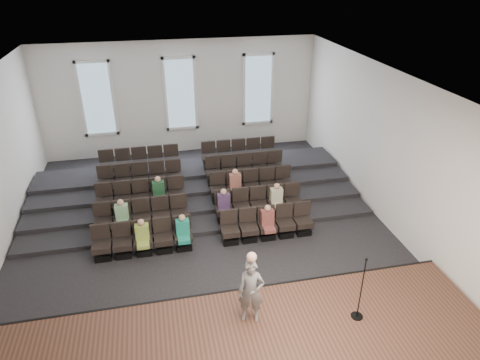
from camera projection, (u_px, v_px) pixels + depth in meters
The scene contains 13 objects.
ground at pixel (205, 234), 13.86m from camera, with size 14.00×14.00×0.00m, color black.
ceiling at pixel (198, 81), 11.55m from camera, with size 12.00×14.00×0.02m, color white.
wall_back at pixel (181, 98), 18.80m from camera, with size 12.00×0.04×5.00m, color silver.
wall_front at pixel (262, 354), 6.61m from camera, with size 12.00×0.04×5.00m, color silver.
wall_right at pixel (386, 148), 13.83m from camera, with size 0.04×14.00×5.00m, color silver.
stage at pixel (237, 356), 9.31m from camera, with size 11.80×3.60×0.50m, color #513222.
stage_lip at pixel (223, 300), 10.85m from camera, with size 11.80×0.06×0.52m, color black.
risers at pixel (193, 184), 16.52m from camera, with size 11.80×4.80×0.60m.
seating_rows at pixel (198, 193), 14.88m from camera, with size 6.80×4.70×1.67m.
windows at pixel (180, 94), 18.65m from camera, with size 8.44×0.10×3.24m.
audience at pixel (202, 208), 13.76m from camera, with size 5.45×2.64×1.10m.
speaker at pixel (251, 291), 9.59m from camera, with size 0.59×0.39×1.62m, color slate.
mic_stand at pixel (360, 300), 9.77m from camera, with size 0.29×0.29×1.71m.
Camera 1 is at (-1.30, -11.48, 7.94)m, focal length 32.00 mm.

